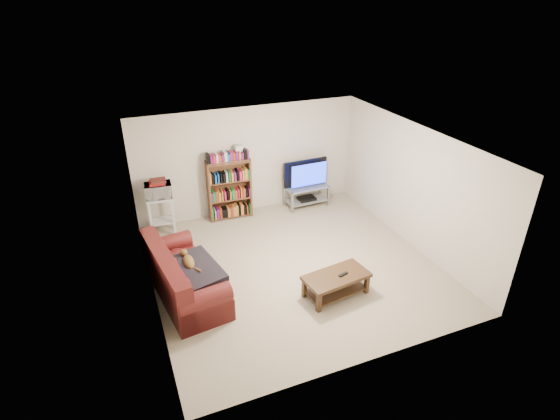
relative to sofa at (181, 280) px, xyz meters
name	(u,v)px	position (x,y,z in m)	size (l,w,h in m)	color
floor	(293,266)	(2.06, 0.07, -0.31)	(5.00, 5.00, 0.00)	#BFAC8E
ceiling	(295,142)	(2.06, 0.07, 2.09)	(5.00, 5.00, 0.00)	white
wall_back	(248,161)	(2.06, 2.57, 0.89)	(5.00, 5.00, 0.00)	silver
wall_front	(374,293)	(2.06, -2.43, 0.89)	(5.00, 5.00, 0.00)	silver
wall_left	(146,237)	(-0.44, 0.07, 0.89)	(5.00, 5.00, 0.00)	silver
wall_right	(413,186)	(4.56, 0.07, 0.89)	(5.00, 5.00, 0.00)	silver
sofa	(181,280)	(0.00, 0.00, 0.00)	(1.15, 2.14, 0.87)	maroon
blanket	(193,270)	(0.20, -0.11, 0.21)	(0.79, 1.02, 0.10)	black
cat	(189,262)	(0.17, 0.07, 0.27)	(0.22, 0.56, 0.17)	brown
coffee_table	(336,281)	(2.39, -0.96, -0.03)	(1.16, 0.69, 0.40)	#3B2614
remote	(343,274)	(2.49, -1.00, 0.10)	(0.18, 0.05, 0.02)	black
tv_stand	(307,193)	(3.35, 2.22, 0.03)	(1.01, 0.48, 0.50)	#999EA3
television	(307,174)	(3.35, 2.22, 0.50)	(1.07, 0.14, 0.62)	black
dvd_player	(307,198)	(3.35, 2.22, -0.12)	(0.40, 0.28, 0.06)	black
bookshelf	(229,188)	(1.55, 2.37, 0.39)	(0.96, 0.34, 1.36)	brown
shelf_clutter	(232,154)	(1.64, 2.38, 1.16)	(0.70, 0.22, 0.28)	silver
microwave_stand	(161,210)	(0.03, 2.19, 0.23)	(0.56, 0.43, 0.85)	silver
microwave	(158,190)	(0.03, 2.19, 0.68)	(0.52, 0.35, 0.29)	silver
game_boxes	(157,183)	(0.03, 2.19, 0.85)	(0.31, 0.27, 0.05)	maroon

